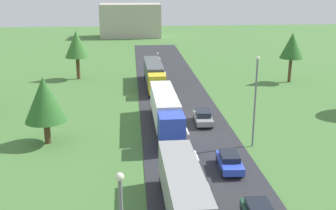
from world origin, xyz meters
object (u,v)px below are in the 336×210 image
car_third (230,161)px  car_fourth (203,117)px  lamppost_second (255,98)px  tree_elm (292,46)px  tree_maple (77,45)px  truck_lead (185,197)px  distant_building (131,20)px  truck_second (166,110)px  truck_third (154,73)px  tree_ash (44,100)px

car_third → car_fourth: (-0.27, 12.05, 0.03)m
car_third → lamppost_second: (3.51, 5.10, 4.17)m
tree_elm → lamppost_second: bearing=-117.5°
tree_maple → car_third: bearing=-64.7°
truck_lead → tree_elm: size_ratio=1.68×
car_third → distant_building: (-8.28, 88.71, 3.82)m
truck_second → lamppost_second: lamppost_second is taller
truck_third → car_fourth: truck_third is taller
truck_lead → tree_maple: size_ratio=1.66×
truck_third → lamppost_second: 26.42m
truck_second → distant_building: (-3.61, 77.92, 2.42)m
truck_lead → tree_maple: tree_maple is taller
truck_second → tree_ash: tree_ash is taller
tree_maple → lamppost_second: bearing=-56.4°
lamppost_second → tree_elm: bearing=62.5°
truck_third → lamppost_second: lamppost_second is taller
truck_lead → car_fourth: size_ratio=3.00×
truck_lead → tree_elm: tree_elm is taller
lamppost_second → distant_building: size_ratio=0.53×
truck_second → tree_maple: (-12.41, 25.34, 3.51)m
tree_elm → truck_third: bearing=-177.3°
car_third → truck_second: bearing=113.4°
truck_second → car_fourth: (4.39, 1.26, -1.36)m
truck_lead → distant_building: bearing=92.0°
car_third → tree_maple: 40.26m
car_fourth → truck_lead: bearing=-103.0°
truck_third → tree_maple: size_ratio=1.78×
truck_second → lamppost_second: bearing=-34.9°
truck_third → lamppost_second: (8.37, -24.89, 2.92)m
lamppost_second → tree_elm: (13.51, 25.91, 0.81)m
lamppost_second → tree_ash: 20.53m
truck_third → lamppost_second: size_ratio=1.57×
truck_lead → tree_ash: tree_ash is taller
car_fourth → distant_building: distant_building is taller
lamppost_second → tree_maple: 37.24m
car_fourth → tree_elm: 26.13m
truck_lead → car_third: bearing=58.4°
lamppost_second → distant_building: distant_building is taller
truck_third → car_third: truck_third is taller
car_third → tree_maple: bearing=115.3°
tree_elm → tree_maple: bearing=171.5°
truck_lead → truck_third: (0.02, 37.92, -0.01)m
truck_lead → car_third: (4.89, 7.93, -1.27)m
distant_building → tree_elm: bearing=-66.3°
truck_lead → truck_second: (0.22, 18.73, 0.13)m
lamppost_second → truck_lead: bearing=-122.8°
truck_lead → truck_third: size_ratio=0.94×
lamppost_second → car_fourth: bearing=118.5°
tree_maple → distant_building: (8.80, 52.58, -1.08)m
truck_third → car_third: 30.41m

